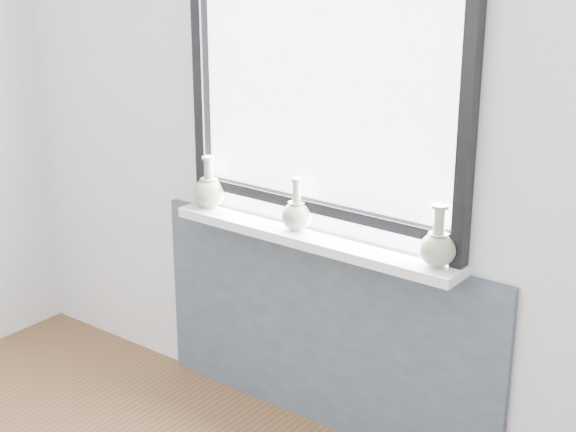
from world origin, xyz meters
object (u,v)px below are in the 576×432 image
Objects in this scene: windowsill at (312,239)px; vase_b at (296,214)px; vase_a at (209,191)px; vase_c at (438,246)px.

vase_b is (-0.08, 0.00, 0.09)m from windowsill.
vase_c is (1.12, 0.00, 0.00)m from vase_a.
vase_a reaches higher than vase_b.
vase_c is at bearing 0.04° from vase_a.
vase_c is at bearing 0.08° from vase_b.
vase_b is at bearing -179.92° from vase_c.
vase_c reaches higher than vase_b.
vase_c is at bearing 0.56° from windowsill.
windowsill is 0.57m from vase_a.
windowsill is 6.05× the size of vase_b.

